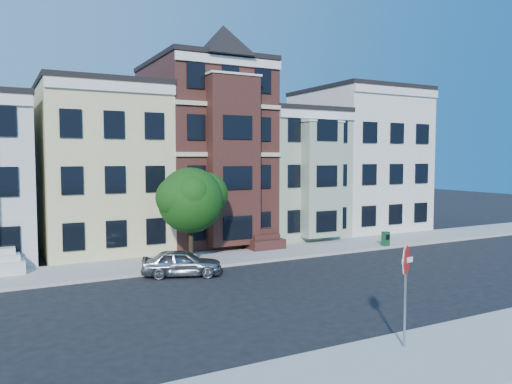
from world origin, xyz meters
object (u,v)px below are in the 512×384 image
street_tree (191,205)px  stop_sign (405,289)px  newspaper_box (386,239)px  parked_car (182,263)px

street_tree → stop_sign: street_tree is taller
street_tree → newspaper_box: bearing=-2.9°
newspaper_box → street_tree: bearing=176.3°
newspaper_box → parked_car: bearing=-176.4°
street_tree → parked_car: (-1.13, -1.75, -2.67)m
newspaper_box → stop_sign: bearing=-131.4°
street_tree → stop_sign: 14.13m
newspaper_box → stop_sign: (-11.42, -13.32, 1.29)m
street_tree → newspaper_box: street_tree is taller
street_tree → newspaper_box: 13.26m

